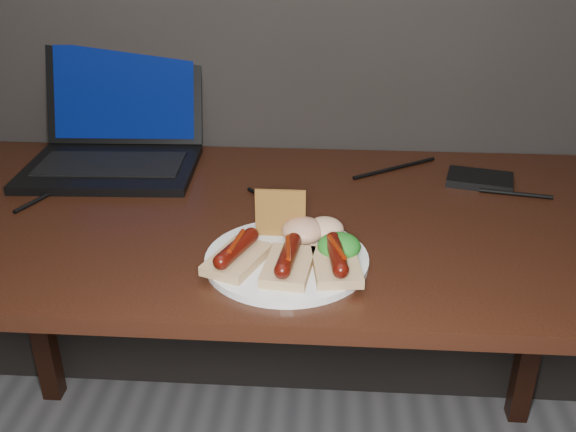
% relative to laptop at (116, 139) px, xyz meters
% --- Properties ---
extents(desk, '(1.40, 0.70, 0.75)m').
position_rel_laptop_xyz_m(desk, '(0.35, -0.24, -0.14)').
color(desk, '#34180D').
rests_on(desk, ground).
extents(laptop, '(0.37, 0.36, 0.25)m').
position_rel_laptop_xyz_m(laptop, '(0.00, 0.00, 0.00)').
color(laptop, black).
rests_on(laptop, desk).
extents(hard_drive, '(0.15, 0.12, 0.02)m').
position_rel_laptop_xyz_m(hard_drive, '(0.78, -0.07, -0.05)').
color(hard_drive, black).
rests_on(hard_drive, desk).
extents(desk_cables, '(1.03, 0.33, 0.01)m').
position_rel_laptop_xyz_m(desk_cables, '(0.41, -0.12, -0.05)').
color(desk_cables, black).
rests_on(desk_cables, desk).
extents(plate, '(0.33, 0.33, 0.01)m').
position_rel_laptop_xyz_m(plate, '(0.41, -0.42, -0.05)').
color(plate, white).
rests_on(plate, desk).
extents(bread_sausage_left, '(0.11, 0.13, 0.04)m').
position_rel_laptop_xyz_m(bread_sausage_left, '(0.33, -0.45, -0.02)').
color(bread_sausage_left, tan).
rests_on(bread_sausage_left, plate).
extents(bread_sausage_center, '(0.08, 0.12, 0.04)m').
position_rel_laptop_xyz_m(bread_sausage_center, '(0.41, -0.46, -0.02)').
color(bread_sausage_center, tan).
rests_on(bread_sausage_center, plate).
extents(bread_sausage_right, '(0.08, 0.12, 0.04)m').
position_rel_laptop_xyz_m(bread_sausage_right, '(0.49, -0.45, -0.02)').
color(bread_sausage_right, tan).
rests_on(bread_sausage_right, plate).
extents(crispbread, '(0.09, 0.01, 0.08)m').
position_rel_laptop_xyz_m(crispbread, '(0.39, -0.35, 0.00)').
color(crispbread, '#AD6D2F').
rests_on(crispbread, plate).
extents(salad_greens, '(0.07, 0.07, 0.04)m').
position_rel_laptop_xyz_m(salad_greens, '(0.49, -0.41, -0.02)').
color(salad_greens, '#115813').
rests_on(salad_greens, plate).
extents(salsa_mound, '(0.07, 0.07, 0.04)m').
position_rel_laptop_xyz_m(salsa_mound, '(0.43, -0.36, -0.02)').
color(salsa_mound, maroon).
rests_on(salsa_mound, plate).
extents(coleslaw_mound, '(0.06, 0.06, 0.04)m').
position_rel_laptop_xyz_m(coleslaw_mound, '(0.47, -0.35, -0.02)').
color(coleslaw_mound, beige).
rests_on(coleslaw_mound, plate).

